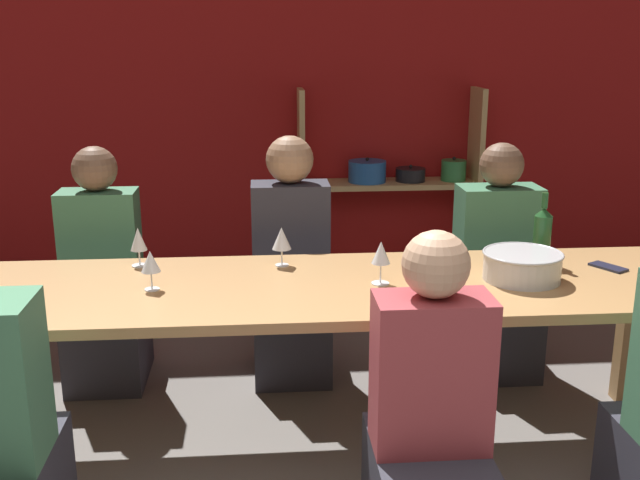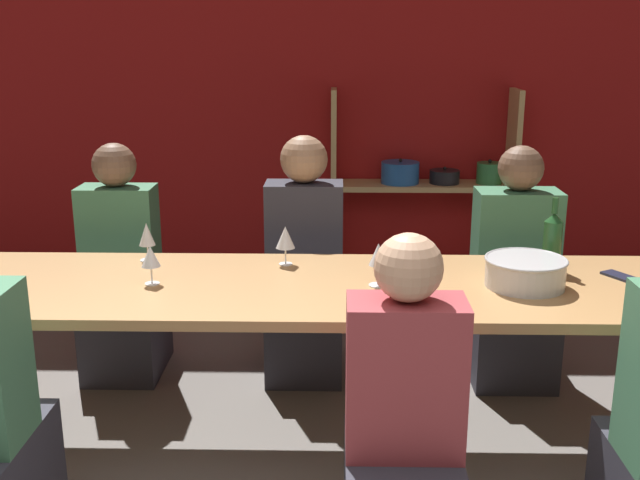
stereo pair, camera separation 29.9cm
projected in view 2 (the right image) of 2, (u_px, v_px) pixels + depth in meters
The scene contains 15 objects.
wall_back_red at pixel (308, 83), 5.10m from camera, with size 8.80×0.06×2.70m.
shelf_unit at pixel (428, 209), 5.12m from camera, with size 1.24×0.30×1.33m.
dining_table at pixel (319, 301), 2.96m from camera, with size 3.07×0.82×0.73m.
mixing_bowl at pixel (525, 271), 2.89m from camera, with size 0.32×0.32×0.11m.
wine_bottle_green at pixel (552, 241), 3.08m from camera, with size 0.08×0.08×0.31m.
wine_glass_empty_a at pixel (378, 256), 2.88m from camera, with size 0.07×0.07×0.17m.
wine_glass_empty_b at pixel (415, 258), 2.93m from camera, with size 0.08×0.08×0.14m.
wine_glass_empty_c at pixel (285, 238), 3.15m from camera, with size 0.08×0.08×0.17m.
wine_glass_red_a at pixel (147, 236), 3.21m from camera, with size 0.07×0.07×0.17m.
wine_glass_red_b at pixel (151, 258), 2.90m from camera, with size 0.07×0.07×0.15m.
cell_phone at pixel (621, 276), 3.01m from camera, with size 0.14×0.16×0.01m.
person_near_a at pixel (403, 453), 2.33m from camera, with size 0.36×0.45×1.13m.
person_far_a at pixel (305, 286), 3.74m from camera, with size 0.38×0.47×1.21m.
person_far_b at pixel (512, 294), 3.71m from camera, with size 0.40×0.50×1.17m.
person_far_c at pixel (123, 289), 3.75m from camera, with size 0.37×0.46×1.18m.
Camera 2 is at (0.20, -1.37, 1.68)m, focal length 42.00 mm.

